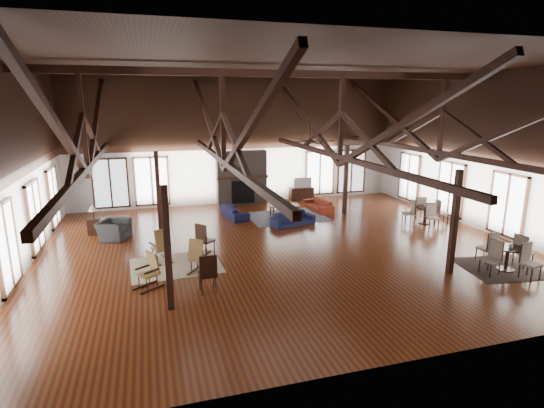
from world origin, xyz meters
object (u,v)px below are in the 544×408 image
object	(u,v)px
sofa_orange	(318,205)
coffee_table	(284,206)
cafe_table_near	(507,254)
sofa_navy_left	(234,212)
tv_console	(301,193)
cafe_table_far	(425,212)
sofa_navy_front	(293,219)
armchair	(114,230)

from	to	relation	value
sofa_orange	coffee_table	xyz separation A→B (m)	(-1.82, -0.48, 0.18)
cafe_table_near	sofa_navy_left	bearing A→B (deg)	129.19
cafe_table_near	tv_console	world-z (taller)	cafe_table_near
coffee_table	cafe_table_far	distance (m)	5.90
sofa_navy_front	cafe_table_far	distance (m)	5.46
sofa_orange	coffee_table	size ratio (longest dim) A/B	1.31
armchair	cafe_table_near	xyz separation A→B (m)	(11.39, -6.43, 0.16)
cafe_table_far	tv_console	xyz separation A→B (m)	(-3.35, 5.61, -0.18)
sofa_navy_left	sofa_orange	xyz separation A→B (m)	(3.95, 0.13, 0.00)
sofa_navy_left	tv_console	distance (m)	4.73
sofa_navy_left	armchair	world-z (taller)	armchair
sofa_navy_left	coffee_table	distance (m)	2.17
sofa_navy_left	sofa_navy_front	bearing A→B (deg)	-141.04
cafe_table_near	tv_console	distance (m)	10.90
sofa_orange	coffee_table	world-z (taller)	sofa_orange
coffee_table	tv_console	xyz separation A→B (m)	(1.87, 2.86, -0.14)
coffee_table	tv_console	distance (m)	3.42
armchair	cafe_table_near	size ratio (longest dim) A/B	0.54
cafe_table_near	sofa_orange	bearing A→B (deg)	107.79
cafe_table_far	cafe_table_near	bearing A→B (deg)	-98.79
cafe_table_near	cafe_table_far	xyz separation A→B (m)	(0.77, 4.98, -0.02)
sofa_navy_left	coffee_table	size ratio (longest dim) A/B	1.29
coffee_table	cafe_table_near	xyz separation A→B (m)	(4.45, -7.73, 0.06)
armchair	cafe_table_far	size ratio (longest dim) A/B	0.56
coffee_table	armchair	distance (m)	7.06
cafe_table_near	tv_console	bearing A→B (deg)	103.67
cafe_table_far	coffee_table	bearing A→B (deg)	152.24
tv_console	cafe_table_far	bearing A→B (deg)	-59.18
sofa_navy_front	cafe_table_near	distance (m)	7.76
armchair	tv_console	distance (m)	9.75
sofa_orange	tv_console	xyz separation A→B (m)	(0.06, 2.39, 0.04)
sofa_orange	sofa_navy_left	bearing A→B (deg)	-93.46
sofa_navy_left	cafe_table_far	size ratio (longest dim) A/B	0.93
sofa_orange	cafe_table_near	world-z (taller)	cafe_table_near
sofa_navy_front	cafe_table_far	world-z (taller)	cafe_table_far
sofa_navy_front	armchair	world-z (taller)	armchair
coffee_table	tv_console	bearing A→B (deg)	65.60
sofa_orange	armchair	world-z (taller)	armchair
sofa_orange	tv_console	size ratio (longest dim) A/B	1.49
sofa_orange	cafe_table_far	xyz separation A→B (m)	(3.40, -3.22, 0.22)
sofa_navy_left	armchair	distance (m)	5.08
coffee_table	sofa_orange	bearing A→B (deg)	23.46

